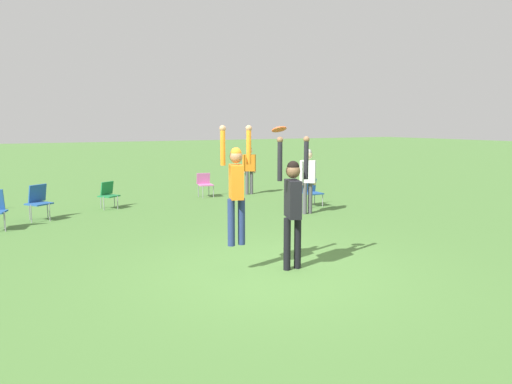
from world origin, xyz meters
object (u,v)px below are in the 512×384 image
at_px(person_defending, 293,199).
at_px(person_spectator_near, 308,175).
at_px(camping_chair_0, 205,183).
at_px(camping_chair_4, 38,199).
at_px(person_spectator_far, 249,166).
at_px(camping_chair_1, 108,193).
at_px(camping_chair_3, 311,190).
at_px(frisbee, 279,129).
at_px(person_jumping, 236,183).

xyz_separation_m(person_defending, person_spectator_near, (3.24, 4.18, -0.13)).
bearing_deg(camping_chair_0, camping_chair_4, 27.72).
height_order(camping_chair_4, person_spectator_far, person_spectator_far).
height_order(camping_chair_0, person_spectator_near, person_spectator_near).
xyz_separation_m(camping_chair_0, person_spectator_near, (1.20, -4.27, 0.59)).
bearing_deg(camping_chair_1, person_spectator_far, 153.21).
distance_m(camping_chair_0, camping_chair_3, 3.84).
height_order(frisbee, camping_chair_3, frisbee).
relative_size(camping_chair_0, person_spectator_near, 0.45).
bearing_deg(person_defending, person_jumping, -90.00).
xyz_separation_m(person_defending, camping_chair_4, (-3.28, 6.80, -0.67)).
bearing_deg(person_jumping, camping_chair_4, 40.02).
distance_m(person_defending, person_spectator_far, 9.05).
xyz_separation_m(person_jumping, camping_chair_0, (2.93, 8.13, -1.01)).
bearing_deg(camping_chair_3, person_spectator_near, 53.24).
height_order(person_defending, frisbee, frisbee).
relative_size(person_jumping, camping_chair_1, 2.56).
distance_m(person_jumping, person_spectator_near, 5.67).
bearing_deg(camping_chair_1, camping_chair_4, -7.72).
bearing_deg(camping_chair_3, camping_chair_0, -54.52).
relative_size(person_jumping, person_spectator_far, 1.18).
xyz_separation_m(frisbee, person_spectator_near, (3.49, 4.13, -1.29)).
relative_size(person_defending, camping_chair_3, 2.79).
bearing_deg(camping_chair_0, person_jumping, 80.57).
bearing_deg(person_spectator_far, frisbee, -88.55).
bearing_deg(camping_chair_3, person_jumping, 47.41).
bearing_deg(camping_chair_0, camping_chair_1, 22.62).
bearing_deg(person_jumping, person_spectator_far, -9.91).
xyz_separation_m(person_spectator_near, person_spectator_far, (0.40, 4.10, -0.07)).
height_order(person_jumping, person_spectator_near, person_jumping).
distance_m(person_defending, camping_chair_3, 6.67).
height_order(person_jumping, person_spectator_far, person_jumping).
distance_m(camping_chair_3, person_spectator_near, 1.47).
bearing_deg(camping_chair_3, camping_chair_1, -21.85).
bearing_deg(person_defending, camping_chair_0, -173.76).
relative_size(camping_chair_1, camping_chair_4, 0.85).
xyz_separation_m(camping_chair_3, person_spectator_far, (-0.46, 3.07, 0.53)).
distance_m(camping_chair_0, person_spectator_near, 4.48).
bearing_deg(camping_chair_1, frisbee, 64.84).
xyz_separation_m(camping_chair_3, camping_chair_4, (-7.38, 1.58, 0.06)).
distance_m(frisbee, camping_chair_1, 7.99).
height_order(person_spectator_near, person_spectator_far, person_spectator_near).
bearing_deg(person_spectator_near, camping_chair_4, -159.32).
bearing_deg(camping_chair_4, camping_chair_1, 172.40).
distance_m(person_jumping, frisbee, 1.12).
xyz_separation_m(person_defending, person_spectator_far, (3.64, 8.28, -0.21)).
bearing_deg(camping_chair_0, person_spectator_near, 116.10).
relative_size(frisbee, camping_chair_3, 0.30).
bearing_deg(camping_chair_4, person_spectator_near, 125.13).
relative_size(frisbee, person_spectator_near, 0.14).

